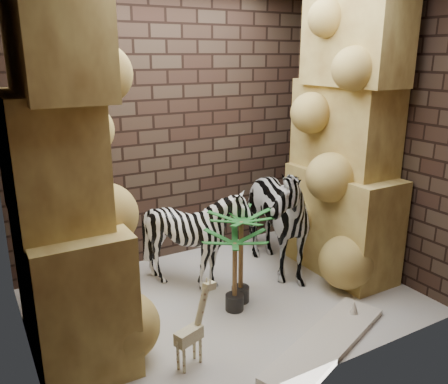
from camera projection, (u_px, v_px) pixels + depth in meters
floor at (226, 301)px, 4.43m from camera, size 3.50×3.50×0.00m
wall_back at (169, 128)px, 5.04m from camera, size 3.50×0.00×3.50m
wall_front at (324, 180)px, 2.96m from camera, size 3.50×0.00×3.50m
wall_left at (7, 171)px, 3.17m from camera, size 0.00×3.00×3.00m
wall_right at (370, 131)px, 4.84m from camera, size 0.00×3.00×3.00m
rock_pillar_left at (59, 166)px, 3.34m from camera, size 0.68×1.30×3.00m
rock_pillar_right at (347, 134)px, 4.68m from camera, size 0.58×1.25×3.00m
zebra_right at (268, 206)px, 4.86m from camera, size 0.83×1.33×1.48m
zebra_left at (197, 242)px, 4.58m from camera, size 0.90×1.10×0.96m
giraffe_toy at (189, 327)px, 3.42m from camera, size 0.36×0.22×0.66m
palm_front at (241, 258)px, 4.30m from camera, size 0.36×0.36×0.91m
palm_back at (235, 272)px, 4.17m from camera, size 0.36×0.36×0.76m
surfboard at (326, 342)px, 3.75m from camera, size 1.51×0.87×0.05m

